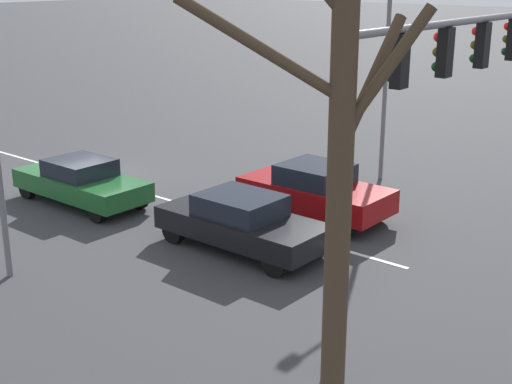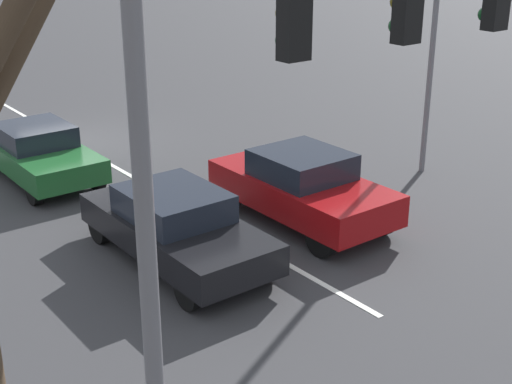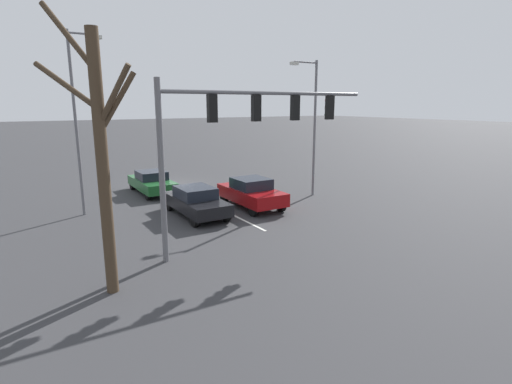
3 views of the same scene
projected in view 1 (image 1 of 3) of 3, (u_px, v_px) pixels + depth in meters
ground_plane at (90, 178)px, 23.93m from camera, size 240.00×240.00×0.00m
lane_stripe_left_divider at (149, 195)px, 22.12m from camera, size 0.12×17.92×0.01m
car_maroon_leftlane_front at (315, 190)px, 19.87m from camera, size 1.90×4.26×1.55m
car_black_midlane_front at (242, 222)px, 17.62m from camera, size 1.82×4.44×1.41m
car_darkgreen_midlane_second at (81, 181)px, 21.11m from camera, size 1.79×4.47×1.36m
traffic_signal_gantry at (428, 84)px, 13.45m from camera, size 8.78×0.37×6.14m
street_lamp_left_shoulder at (384, 44)px, 22.32m from camera, size 1.84×0.24×7.69m
bare_tree_near at (335, 188)px, 9.00m from camera, size 2.33×2.51×7.93m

